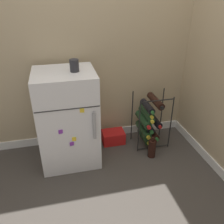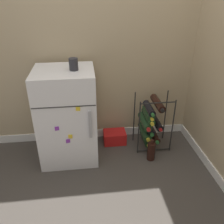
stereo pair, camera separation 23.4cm
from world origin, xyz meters
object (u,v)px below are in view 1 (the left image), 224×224
at_px(mini_fridge, 68,118).
at_px(soda_box, 113,137).
at_px(loose_bottle_floor, 152,148).
at_px(wine_rack, 148,120).
at_px(fridge_top_cup, 74,66).

bearing_deg(mini_fridge, soda_box, 18.70).
xyz_separation_m(soda_box, loose_bottle_floor, (0.32, -0.34, 0.03)).
height_order(wine_rack, loose_bottle_floor, wine_rack).
bearing_deg(mini_fridge, fridge_top_cup, -10.88).
bearing_deg(fridge_top_cup, loose_bottle_floor, -12.57).
height_order(mini_fridge, soda_box, mini_fridge).
relative_size(wine_rack, fridge_top_cup, 5.72).
xyz_separation_m(wine_rack, soda_box, (-0.35, 0.11, -0.23)).
relative_size(soda_box, fridge_top_cup, 2.33).
height_order(soda_box, loose_bottle_floor, loose_bottle_floor).
xyz_separation_m(mini_fridge, wine_rack, (0.84, 0.05, -0.16)).
relative_size(mini_fridge, wine_rack, 1.54).
height_order(fridge_top_cup, loose_bottle_floor, fridge_top_cup).
height_order(wine_rack, soda_box, wine_rack).
relative_size(mini_fridge, loose_bottle_floor, 3.94).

